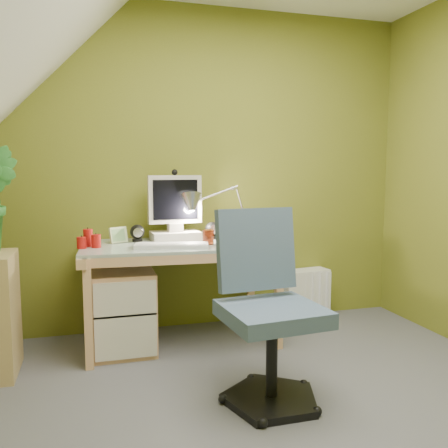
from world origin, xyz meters
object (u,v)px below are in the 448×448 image
object	(u,v)px
desk	(180,294)
desk_lamp	(235,200)
radiator	(304,294)
monitor	(175,207)
task_chair	(272,310)

from	to	relation	value
desk	desk_lamp	bearing A→B (deg)	25.16
desk	radiator	distance (m)	1.11
monitor	task_chair	size ratio (longest dim) A/B	0.48
task_chair	radiator	xyz separation A→B (m)	(0.78, 1.25, -0.29)
desk_lamp	task_chair	world-z (taller)	desk_lamp
desk_lamp	radiator	world-z (taller)	desk_lamp
desk	desk_lamp	distance (m)	0.79
monitor	desk_lamp	xyz separation A→B (m)	(0.45, 0.00, 0.04)
desk_lamp	radiator	xyz separation A→B (m)	(0.62, 0.09, -0.78)
task_chair	radiator	distance (m)	1.50
monitor	desk_lamp	distance (m)	0.45
desk_lamp	task_chair	bearing A→B (deg)	-100.26
monitor	radiator	size ratio (longest dim) A/B	1.19
monitor	desk_lamp	world-z (taller)	desk_lamp
desk	radiator	bearing A→B (deg)	17.57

